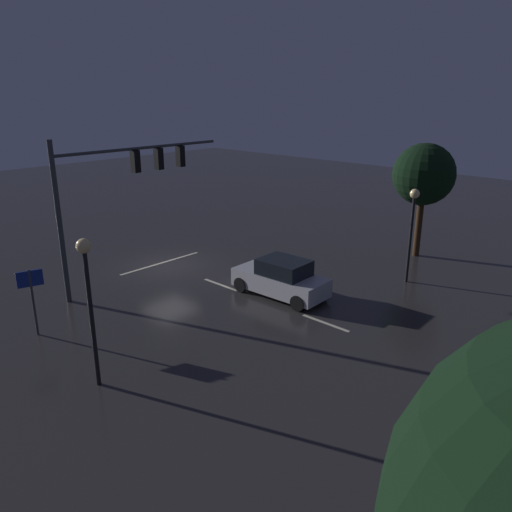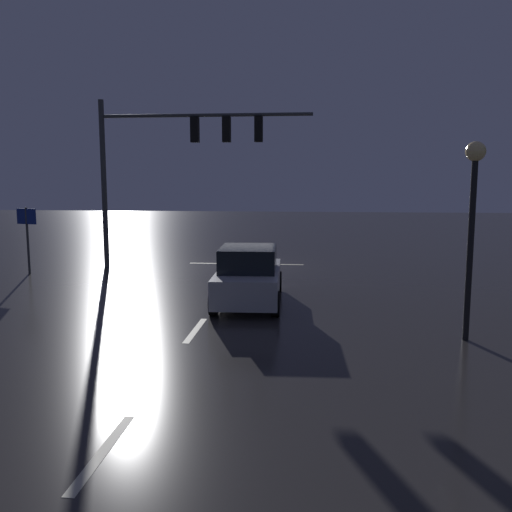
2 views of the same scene
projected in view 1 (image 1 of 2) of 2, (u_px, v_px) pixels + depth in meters
ground_plane at (168, 266)px, 26.26m from camera, size 80.00×80.00×0.00m
traffic_signal_assembly at (122, 179)px, 22.48m from camera, size 8.74×0.47×6.88m
lane_dash_far at (221, 285)px, 23.68m from camera, size 0.16×2.20×0.01m
lane_dash_mid at (325, 323)px, 19.79m from camera, size 0.16×2.20×0.01m
lane_dash_near at (481, 380)px, 15.91m from camera, size 0.16×2.20×0.01m
stop_bar at (161, 263)px, 26.65m from camera, size 5.00×0.16×0.01m
car_approaching at (281, 279)px, 22.23m from camera, size 2.04×4.42×1.70m
street_lamp_left_kerb at (412, 217)px, 23.08m from camera, size 0.44×0.44×4.48m
street_lamp_right_kerb at (88, 284)px, 14.64m from camera, size 0.44×0.44×4.73m
route_sign at (31, 288)px, 18.28m from camera, size 0.88×0.30×2.59m
tree_left_near at (424, 175)px, 26.50m from camera, size 3.26×3.26×6.13m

